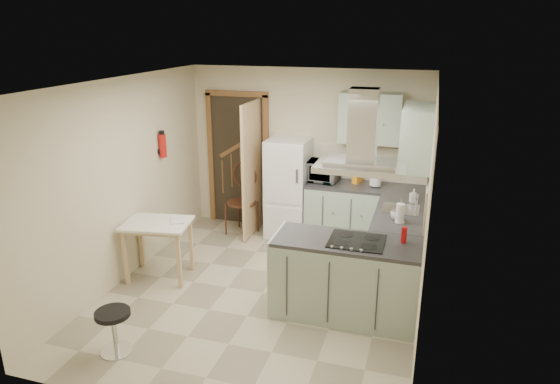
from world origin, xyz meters
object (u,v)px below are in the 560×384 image
(fridge, at_px, (288,188))
(microwave, at_px, (320,171))
(bentwood_chair, at_px, (241,203))
(peninsula, at_px, (346,278))
(drop_leaf_table, at_px, (159,250))
(extractor_hood, at_px, (361,167))
(stool, at_px, (115,332))

(fridge, relative_size, microwave, 2.77)
(fridge, distance_m, bentwood_chair, 0.76)
(peninsula, bearing_deg, bentwood_chair, 136.41)
(fridge, bearing_deg, bentwood_chair, -167.84)
(bentwood_chair, relative_size, microwave, 1.85)
(peninsula, xyz_separation_m, drop_leaf_table, (-2.40, 0.19, -0.07))
(extractor_hood, height_order, drop_leaf_table, extractor_hood)
(fridge, height_order, extractor_hood, extractor_hood)
(extractor_hood, bearing_deg, peninsula, 180.00)
(extractor_hood, bearing_deg, fridge, 123.79)
(peninsula, distance_m, drop_leaf_table, 2.41)
(drop_leaf_table, bearing_deg, stool, -85.45)
(drop_leaf_table, height_order, bentwood_chair, bentwood_chair)
(peninsula, bearing_deg, drop_leaf_table, 175.51)
(peninsula, relative_size, microwave, 2.86)
(fridge, xyz_separation_m, microwave, (0.47, 0.04, 0.30))
(peninsula, xyz_separation_m, extractor_hood, (0.10, 0.00, 1.27))
(peninsula, height_order, drop_leaf_table, peninsula)
(extractor_hood, distance_m, drop_leaf_table, 2.85)
(bentwood_chair, bearing_deg, stool, -79.03)
(drop_leaf_table, height_order, stool, drop_leaf_table)
(bentwood_chair, xyz_separation_m, stool, (-0.12, -3.15, -0.27))
(drop_leaf_table, distance_m, microwave, 2.55)
(peninsula, height_order, stool, peninsula)
(drop_leaf_table, bearing_deg, fridge, 47.57)
(stool, bearing_deg, fridge, 76.20)
(drop_leaf_table, distance_m, stool, 1.56)
(extractor_hood, bearing_deg, drop_leaf_table, 175.69)
(extractor_hood, xyz_separation_m, bentwood_chair, (-2.02, 1.83, -1.22))
(fridge, distance_m, drop_leaf_table, 2.18)
(drop_leaf_table, relative_size, microwave, 1.48)
(peninsula, bearing_deg, extractor_hood, 0.00)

